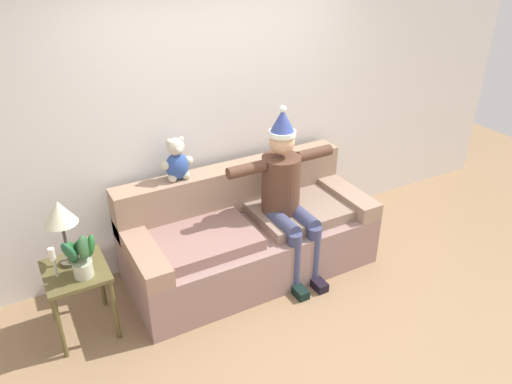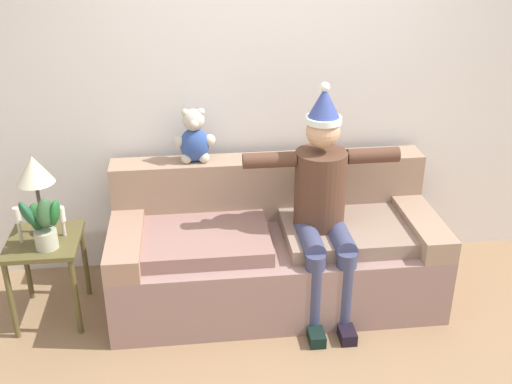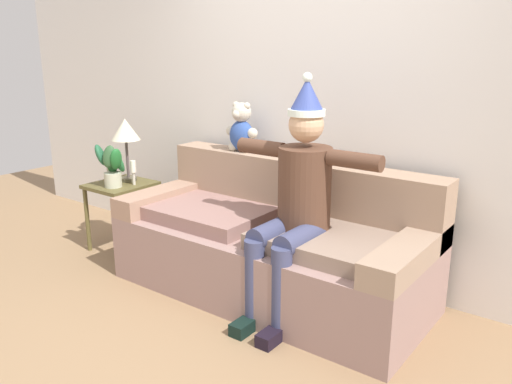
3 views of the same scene
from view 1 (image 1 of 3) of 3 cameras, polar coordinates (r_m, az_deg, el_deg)
The scene contains 10 objects.
ground_plane at distance 4.09m, azimuth 6.00°, elevation -15.83°, with size 10.00×10.00×0.00m, color #8E6E4D.
back_wall at distance 4.53m, azimuth -4.35°, elevation 9.12°, with size 7.00×0.10×2.70m, color silver.
couch at distance 4.53m, azimuth -0.93°, elevation -4.92°, with size 2.21×0.95×0.92m.
person_seated at distance 4.30m, azimuth 3.53°, elevation -0.06°, with size 1.02×0.77×1.55m.
teddy_bear at distance 4.23m, azimuth -9.07°, elevation 3.55°, with size 0.29×0.17×0.38m.
side_table at distance 4.02m, azimuth -19.85°, elevation -9.51°, with size 0.46×0.50×0.58m.
table_lamp at distance 3.83m, azimuth -21.60°, elevation -2.53°, with size 0.24×0.24×0.54m.
potted_plant at distance 3.77m, azimuth -19.51°, elevation -6.86°, with size 0.28×0.25×0.37m.
candle_tall at distance 3.85m, azimuth -22.28°, elevation -7.08°, with size 0.04×0.04×0.24m.
candle_short at distance 3.93m, azimuth -18.70°, elevation -6.05°, with size 0.04×0.04×0.21m.
Camera 1 is at (-1.77, -2.34, 2.85)m, focal length 34.84 mm.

